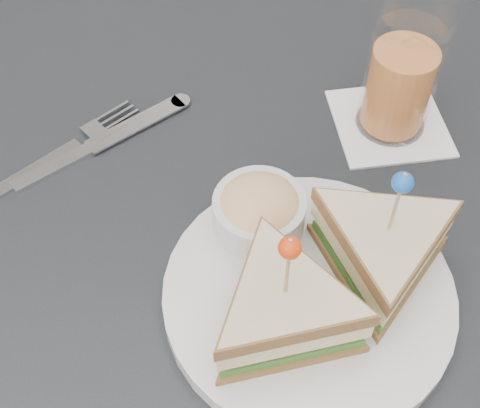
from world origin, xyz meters
The scene contains 5 objects.
table centered at (0.00, 0.00, 0.67)m, with size 0.80×0.80×0.75m.
plate_meal centered at (0.08, -0.05, 0.79)m, with size 0.29×0.29×0.14m.
cutlery_fork centered at (-0.17, 0.10, 0.75)m, with size 0.16×0.16×0.01m.
cutlery_knife centered at (-0.13, 0.11, 0.75)m, with size 0.16×0.14×0.01m.
drink_set centered at (0.16, 0.16, 0.81)m, with size 0.13×0.13×0.14m.
Camera 1 is at (0.02, -0.33, 1.24)m, focal length 50.00 mm.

